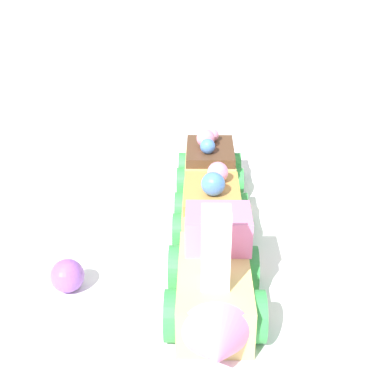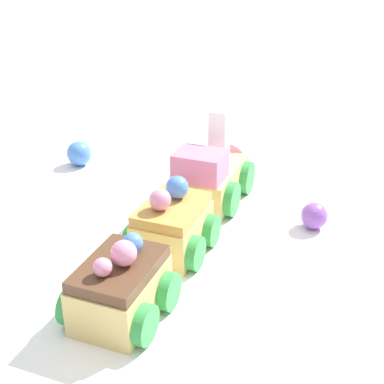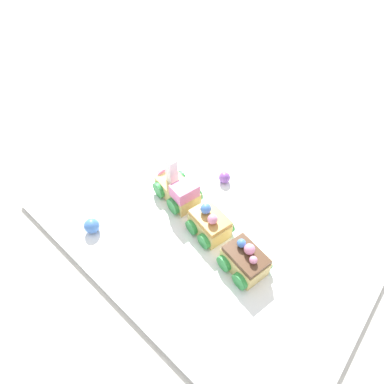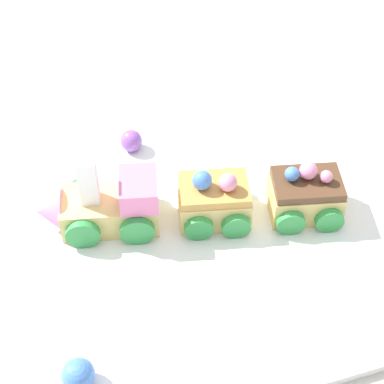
# 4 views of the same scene
# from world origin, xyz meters

# --- Properties ---
(ground_plane) EXTENTS (10.00, 10.00, 0.00)m
(ground_plane) POSITION_xyz_m (0.00, 0.00, 0.00)
(ground_plane) COLOR beige
(display_board) EXTENTS (0.68, 0.48, 0.01)m
(display_board) POSITION_xyz_m (0.00, 0.00, 0.01)
(display_board) COLOR white
(display_board) RESTS_ON ground_plane
(cake_train_locomotive) EXTENTS (0.14, 0.09, 0.10)m
(cake_train_locomotive) POSITION_xyz_m (0.09, -0.01, 0.04)
(cake_train_locomotive) COLOR #E5C675
(cake_train_locomotive) RESTS_ON display_board
(cake_car_caramel) EXTENTS (0.09, 0.09, 0.07)m
(cake_car_caramel) POSITION_xyz_m (-0.03, 0.01, 0.04)
(cake_car_caramel) COLOR #E5C675
(cake_car_caramel) RESTS_ON display_board
(cake_car_chocolate) EXTENTS (0.09, 0.09, 0.07)m
(cake_car_chocolate) POSITION_xyz_m (-0.13, 0.04, 0.04)
(cake_car_chocolate) COLOR #E5C675
(cake_car_chocolate) RESTS_ON display_board
(gumball_purple) EXTENTS (0.03, 0.03, 0.03)m
(gumball_purple) POSITION_xyz_m (0.04, -0.12, 0.03)
(gumball_purple) COLOR #9956C6
(gumball_purple) RESTS_ON display_board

